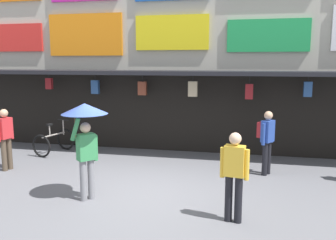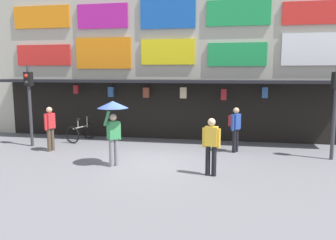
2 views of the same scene
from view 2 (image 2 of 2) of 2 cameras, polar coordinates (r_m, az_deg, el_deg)
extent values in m
plane|color=slate|center=(11.09, -3.86, -7.26)|extent=(80.00, 80.00, 0.00)
cube|color=#B2AD9E|center=(15.22, 0.41, 12.16)|extent=(18.00, 1.20, 8.00)
cube|color=black|center=(13.91, -0.55, 6.75)|extent=(15.30, 1.40, 0.12)
cube|color=orange|center=(16.87, -21.06, 16.32)|extent=(2.77, 0.08, 1.00)
cube|color=#B71E93|center=(15.56, -11.31, 17.24)|extent=(2.35, 0.08, 1.06)
cube|color=blue|center=(14.77, -0.05, 18.20)|extent=(2.39, 0.08, 1.37)
cube|color=green|center=(14.50, 12.07, 17.73)|extent=(2.60, 0.08, 1.05)
cube|color=red|center=(14.84, 24.04, 16.64)|extent=(2.43, 0.08, 0.90)
cube|color=red|center=(16.70, -20.75, 10.46)|extent=(2.69, 0.08, 0.94)
cube|color=orange|center=(15.39, -11.13, 11.29)|extent=(2.59, 0.08, 1.37)
cube|color=yellow|center=(14.57, -0.05, 11.71)|extent=(2.36, 0.08, 1.09)
cube|color=green|center=(14.31, 11.87, 11.06)|extent=(2.42, 0.08, 0.97)
cube|color=white|center=(14.68, 23.71, 11.18)|extent=(2.35, 0.08, 1.29)
cylinder|color=black|center=(15.45, -15.68, 6.09)|extent=(0.02, 0.02, 0.15)
cube|color=maroon|center=(15.46, -15.64, 5.13)|extent=(0.22, 0.13, 0.37)
cylinder|color=black|center=(14.91, -9.88, 6.09)|extent=(0.02, 0.02, 0.21)
cube|color=#2D5693|center=(14.92, -9.85, 4.83)|extent=(0.25, 0.15, 0.45)
cylinder|color=black|center=(14.40, -3.79, 6.08)|extent=(0.02, 0.02, 0.23)
cube|color=brown|center=(14.41, -3.78, 4.76)|extent=(0.27, 0.16, 0.43)
cylinder|color=black|center=(13.74, 2.70, 6.07)|extent=(0.02, 0.02, 0.19)
cube|color=tan|center=(13.75, 2.69, 4.73)|extent=(0.27, 0.16, 0.45)
cylinder|color=black|center=(13.78, 9.67, 5.83)|extent=(0.02, 0.02, 0.26)
cube|color=maroon|center=(13.79, 9.64, 4.36)|extent=(0.22, 0.13, 0.45)
cylinder|color=black|center=(13.87, 16.49, 5.81)|extent=(0.02, 0.02, 0.17)
cube|color=#2D5693|center=(13.88, 16.44, 4.56)|extent=(0.23, 0.14, 0.43)
cube|color=black|center=(14.67, -0.03, 1.54)|extent=(15.30, 0.04, 2.50)
cylinder|color=#38383D|center=(14.25, -22.79, 2.12)|extent=(0.12, 0.12, 3.20)
cube|color=black|center=(14.18, -23.03, 6.54)|extent=(0.29, 0.25, 0.56)
sphere|color=red|center=(14.08, -23.37, 7.04)|extent=(0.15, 0.15, 0.15)
sphere|color=black|center=(14.08, -23.31, 5.99)|extent=(0.15, 0.15, 0.15)
cylinder|color=#38383D|center=(12.41, 26.90, 1.06)|extent=(0.12, 0.12, 3.20)
sphere|color=red|center=(12.45, 27.01, 6.76)|extent=(0.15, 0.15, 0.15)
sphere|color=black|center=(12.46, 26.93, 5.56)|extent=(0.15, 0.15, 0.15)
torus|color=black|center=(15.22, -13.61, -1.83)|extent=(0.72, 0.22, 0.72)
torus|color=black|center=(14.37, -16.24, -2.51)|extent=(0.72, 0.22, 0.72)
cylinder|color=#A3998E|center=(14.75, -14.93, -1.21)|extent=(0.27, 0.98, 0.05)
cylinder|color=#A3998E|center=(14.60, -15.35, -0.65)|extent=(0.04, 0.04, 0.35)
cube|color=black|center=(14.57, -15.38, 0.09)|extent=(0.14, 0.22, 0.06)
cylinder|color=#A3998E|center=(15.09, -13.85, -0.31)|extent=(0.04, 0.04, 0.50)
cylinder|color=black|center=(15.06, -13.89, 0.63)|extent=(0.44, 0.13, 0.04)
cylinder|color=black|center=(9.63, 6.92, -6.98)|extent=(0.14, 0.14, 0.88)
cylinder|color=black|center=(9.59, 7.97, -7.06)|extent=(0.14, 0.14, 0.88)
cube|color=gold|center=(9.45, 7.52, -2.81)|extent=(0.39, 0.28, 0.56)
sphere|color=beige|center=(9.38, 7.57, -0.35)|extent=(0.22, 0.22, 0.22)
cylinder|color=gold|center=(9.51, 6.22, -3.02)|extent=(0.09, 0.09, 0.56)
cylinder|color=gold|center=(9.41, 8.83, -3.18)|extent=(0.09, 0.09, 0.56)
cylinder|color=brown|center=(13.33, -19.41, -3.13)|extent=(0.14, 0.14, 0.88)
cylinder|color=brown|center=(13.20, -19.92, -3.27)|extent=(0.14, 0.14, 0.88)
cube|color=red|center=(13.15, -19.81, -0.12)|extent=(0.29, 0.40, 0.56)
sphere|color=tan|center=(13.10, -19.90, 1.65)|extent=(0.22, 0.22, 0.22)
cylinder|color=red|center=(13.31, -19.17, -0.21)|extent=(0.09, 0.09, 0.56)
cylinder|color=red|center=(12.99, -20.45, -0.47)|extent=(0.09, 0.09, 0.56)
cylinder|color=gray|center=(10.67, -8.94, -5.52)|extent=(0.14, 0.14, 0.88)
cylinder|color=gray|center=(10.58, -9.79, -5.65)|extent=(0.14, 0.14, 0.88)
cube|color=#388E51|center=(10.48, -9.46, -1.76)|extent=(0.40, 0.42, 0.56)
sphere|color=beige|center=(10.42, -9.51, 0.46)|extent=(0.22, 0.22, 0.22)
cylinder|color=#388E51|center=(10.60, -8.42, -1.90)|extent=(0.09, 0.09, 0.56)
cylinder|color=#388E51|center=(10.31, -10.57, 0.30)|extent=(0.23, 0.09, 0.48)
cylinder|color=#4C3823|center=(10.30, -10.58, 0.88)|extent=(0.02, 0.02, 0.55)
cone|color=#334C99|center=(10.37, -9.56, 2.65)|extent=(0.96, 0.96, 0.22)
cylinder|color=black|center=(12.64, 11.80, -3.44)|extent=(0.14, 0.14, 0.88)
cylinder|color=black|center=(12.48, 11.39, -3.57)|extent=(0.14, 0.14, 0.88)
cube|color=#28479E|center=(12.43, 11.69, -0.25)|extent=(0.37, 0.42, 0.56)
sphere|color=tan|center=(12.38, 11.74, 1.62)|extent=(0.22, 0.22, 0.22)
cylinder|color=#28479E|center=(12.63, 12.18, -0.37)|extent=(0.09, 0.09, 0.56)
cylinder|color=#28479E|center=(12.25, 11.17, -0.60)|extent=(0.09, 0.09, 0.56)
cube|color=maroon|center=(12.51, 11.05, -0.09)|extent=(0.28, 0.32, 0.40)
camera|label=1|loc=(2.93, 4.53, 7.47)|focal=38.27mm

